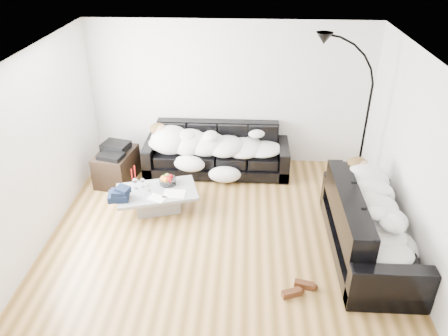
# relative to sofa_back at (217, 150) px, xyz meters

# --- Properties ---
(ground) EXTENTS (5.00, 5.00, 0.00)m
(ground) POSITION_rel_sofa_back_xyz_m (0.22, -1.78, -0.42)
(ground) COLOR brown
(ground) RESTS_ON ground
(wall_back) EXTENTS (5.00, 0.02, 2.60)m
(wall_back) POSITION_rel_sofa_back_xyz_m (0.22, 0.47, 0.88)
(wall_back) COLOR silver
(wall_back) RESTS_ON ground
(wall_left) EXTENTS (0.02, 4.50, 2.60)m
(wall_left) POSITION_rel_sofa_back_xyz_m (-2.28, -1.78, 0.88)
(wall_left) COLOR silver
(wall_left) RESTS_ON ground
(wall_right) EXTENTS (0.02, 4.50, 2.60)m
(wall_right) POSITION_rel_sofa_back_xyz_m (2.72, -1.78, 0.88)
(wall_right) COLOR silver
(wall_right) RESTS_ON ground
(ceiling) EXTENTS (5.00, 5.00, 0.00)m
(ceiling) POSITION_rel_sofa_back_xyz_m (0.22, -1.78, 2.18)
(ceiling) COLOR white
(ceiling) RESTS_ON ground
(sofa_back) EXTENTS (2.57, 0.89, 0.84)m
(sofa_back) POSITION_rel_sofa_back_xyz_m (0.00, 0.00, 0.00)
(sofa_back) COLOR black
(sofa_back) RESTS_ON ground
(sofa_right) EXTENTS (0.97, 2.26, 0.92)m
(sofa_right) POSITION_rel_sofa_back_xyz_m (2.23, -2.11, 0.04)
(sofa_right) COLOR black
(sofa_right) RESTS_ON ground
(sleeper_back) EXTENTS (2.17, 0.75, 0.43)m
(sleeper_back) POSITION_rel_sofa_back_xyz_m (-0.00, -0.05, 0.22)
(sleeper_back) COLOR white
(sleeper_back) RESTS_ON sofa_back
(sleeper_right) EXTENTS (0.82, 1.94, 0.47)m
(sleeper_right) POSITION_rel_sofa_back_xyz_m (2.23, -2.11, 0.24)
(sleeper_right) COLOR white
(sleeper_right) RESTS_ON sofa_right
(teal_cushion) EXTENTS (0.42, 0.38, 0.20)m
(teal_cushion) POSITION_rel_sofa_back_xyz_m (2.17, -1.41, 0.30)
(teal_cushion) COLOR #0D5460
(teal_cushion) RESTS_ON sofa_right
(coffee_table) EXTENTS (1.37, 1.02, 0.35)m
(coffee_table) POSITION_rel_sofa_back_xyz_m (-0.84, -1.29, -0.24)
(coffee_table) COLOR #939699
(coffee_table) RESTS_ON ground
(fruit_bowl) EXTENTS (0.27, 0.27, 0.16)m
(fruit_bowl) POSITION_rel_sofa_back_xyz_m (-0.70, -1.08, 0.02)
(fruit_bowl) COLOR white
(fruit_bowl) RESTS_ON coffee_table
(wine_glass_a) EXTENTS (0.07, 0.07, 0.15)m
(wine_glass_a) POSITION_rel_sofa_back_xyz_m (-1.07, -1.19, 0.01)
(wine_glass_a) COLOR white
(wine_glass_a) RESTS_ON coffee_table
(wine_glass_b) EXTENTS (0.09, 0.09, 0.19)m
(wine_glass_b) POSITION_rel_sofa_back_xyz_m (-1.18, -1.25, 0.03)
(wine_glass_b) COLOR white
(wine_glass_b) RESTS_ON coffee_table
(wine_glass_c) EXTENTS (0.07, 0.07, 0.15)m
(wine_glass_c) POSITION_rel_sofa_back_xyz_m (-0.96, -1.30, 0.01)
(wine_glass_c) COLOR white
(wine_glass_c) RESTS_ON coffee_table
(candle_left) EXTENTS (0.05, 0.05, 0.23)m
(candle_left) POSITION_rel_sofa_back_xyz_m (-1.27, -1.05, 0.05)
(candle_left) COLOR maroon
(candle_left) RESTS_ON coffee_table
(candle_right) EXTENTS (0.05, 0.05, 0.26)m
(candle_right) POSITION_rel_sofa_back_xyz_m (-1.23, -1.00, 0.07)
(candle_right) COLOR maroon
(candle_right) RESTS_ON coffee_table
(newspaper_a) EXTENTS (0.34, 0.26, 0.01)m
(newspaper_a) POSITION_rel_sofa_back_xyz_m (-0.55, -1.37, -0.06)
(newspaper_a) COLOR silver
(newspaper_a) RESTS_ON coffee_table
(newspaper_b) EXTENTS (0.32, 0.28, 0.01)m
(newspaper_b) POSITION_rel_sofa_back_xyz_m (-0.79, -1.50, -0.06)
(newspaper_b) COLOR silver
(newspaper_b) RESTS_ON coffee_table
(navy_jacket) EXTENTS (0.34, 0.29, 0.16)m
(navy_jacket) POSITION_rel_sofa_back_xyz_m (-1.31, -1.55, 0.09)
(navy_jacket) COLOR black
(navy_jacket) RESTS_ON coffee_table
(shoes) EXTENTS (0.46, 0.36, 0.09)m
(shoes) POSITION_rel_sofa_back_xyz_m (1.21, -2.94, -0.37)
(shoes) COLOR #472311
(shoes) RESTS_ON ground
(av_cabinet) EXTENTS (0.68, 0.88, 0.55)m
(av_cabinet) POSITION_rel_sofa_back_xyz_m (-1.71, -0.44, -0.14)
(av_cabinet) COLOR black
(av_cabinet) RESTS_ON ground
(stereo) EXTENTS (0.51, 0.44, 0.13)m
(stereo) POSITION_rel_sofa_back_xyz_m (-1.71, -0.44, 0.20)
(stereo) COLOR black
(stereo) RESTS_ON av_cabinet
(floor_lamp) EXTENTS (0.86, 0.40, 2.30)m
(floor_lamp) POSITION_rel_sofa_back_xyz_m (2.39, -0.54, 0.73)
(floor_lamp) COLOR black
(floor_lamp) RESTS_ON ground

